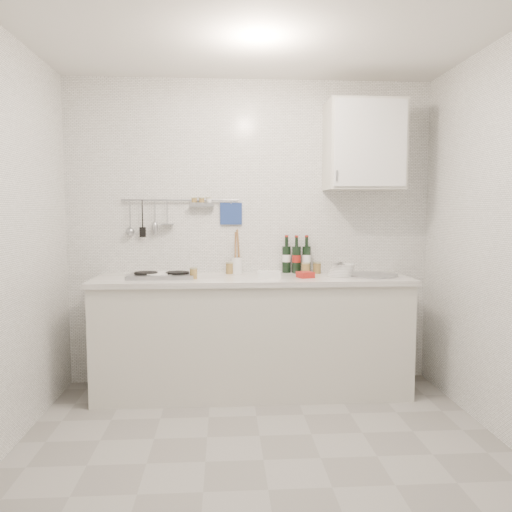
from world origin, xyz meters
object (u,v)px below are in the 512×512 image
Objects in this scene: wall_cabinet at (364,146)px; plate_stack_sink at (341,270)px; utensil_crock at (237,263)px; wine_bottles at (296,254)px; plate_stack_hob at (156,275)px.

plate_stack_sink is (-0.19, -0.10, -0.98)m from wall_cabinet.
wine_bottles is at bearing 2.19° from utensil_crock.
wall_cabinet is at bearing 3.59° from plate_stack_hob.
plate_stack_hob is 1.46m from plate_stack_sink.
plate_stack_hob is (-1.65, -0.10, -1.01)m from wall_cabinet.
wall_cabinet is 2.26× the size of wine_bottles.
wall_cabinet is 2.67× the size of plate_stack_hob.
plate_stack_sink is at bearing -33.06° from wine_bottles.
plate_stack_hob is at bearing -176.41° from wall_cabinet.
plate_stack_sink is 0.85m from utensil_crock.
wall_cabinet is 1.02m from wine_bottles.
wine_bottles is (-0.52, 0.12, -0.87)m from wall_cabinet.
wall_cabinet reaches higher than plate_stack_hob.
wine_bottles reaches higher than plate_stack_sink.
wine_bottles is 0.50m from utensil_crock.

